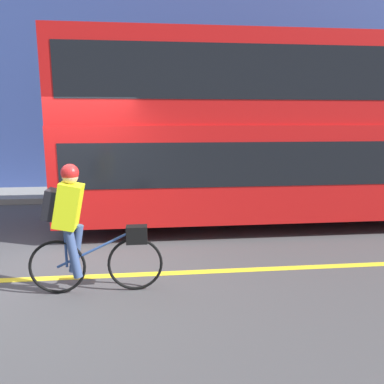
{
  "coord_description": "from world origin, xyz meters",
  "views": [
    {
      "loc": [
        1.49,
        -5.14,
        2.16
      ],
      "look_at": [
        2.11,
        0.72,
        1.0
      ],
      "focal_mm": 35.0,
      "sensor_mm": 36.0,
      "label": 1
    }
  ],
  "objects": [
    {
      "name": "ground_plane",
      "position": [
        0.0,
        0.0,
        0.0
      ],
      "size": [
        80.0,
        80.0,
        0.0
      ],
      "primitive_type": "plane",
      "color": "#424244"
    },
    {
      "name": "road_center_line",
      "position": [
        0.0,
        -0.15,
        0.0
      ],
      "size": [
        50.0,
        0.14,
        0.01
      ],
      "primitive_type": "cube",
      "color": "yellow",
      "rests_on": "ground_plane"
    },
    {
      "name": "sidewalk_curb",
      "position": [
        0.0,
        5.45,
        0.07
      ],
      "size": [
        60.0,
        1.75,
        0.14
      ],
      "color": "gray",
      "rests_on": "ground_plane"
    },
    {
      "name": "building_facade",
      "position": [
        0.0,
        6.48,
        4.35
      ],
      "size": [
        60.0,
        0.3,
        8.7
      ],
      "color": "#33478C",
      "rests_on": "ground_plane"
    },
    {
      "name": "bus",
      "position": [
        4.61,
        2.35,
        2.02
      ],
      "size": [
        9.72,
        2.42,
        3.64
      ],
      "color": "black",
      "rests_on": "ground_plane"
    },
    {
      "name": "cyclist_on_bike",
      "position": [
        0.59,
        -0.62,
        0.88
      ],
      "size": [
        1.65,
        0.32,
        1.63
      ],
      "color": "black",
      "rests_on": "ground_plane"
    },
    {
      "name": "trash_bin",
      "position": [
        6.32,
        5.37,
        0.62
      ],
      "size": [
        0.59,
        0.59,
        0.96
      ],
      "color": "#515156",
      "rests_on": "sidewalk_curb"
    }
  ]
}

